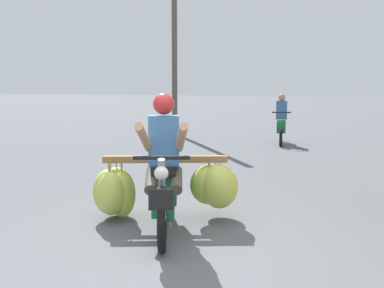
# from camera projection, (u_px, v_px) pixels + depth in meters

# --- Properties ---
(ground_plane) EXTENTS (120.00, 120.00, 0.00)m
(ground_plane) POSITION_uv_depth(u_px,v_px,m) (165.00, 259.00, 4.57)
(ground_plane) COLOR #56595E
(motorbike_main_loaded) EXTENTS (1.88, 1.98, 1.58)m
(motorbike_main_loaded) POSITION_uv_depth(u_px,v_px,m) (163.00, 184.00, 5.68)
(motorbike_main_loaded) COLOR black
(motorbike_main_loaded) RESTS_ON ground
(motorbike_distant_ahead_left) EXTENTS (0.50, 1.62, 1.40)m
(motorbike_distant_ahead_left) POSITION_uv_depth(u_px,v_px,m) (281.00, 124.00, 13.23)
(motorbike_distant_ahead_left) COLOR black
(motorbike_distant_ahead_left) RESTS_ON ground
(utility_pole) EXTENTS (0.18, 0.18, 6.27)m
(utility_pole) POSITION_uv_depth(u_px,v_px,m) (174.00, 39.00, 15.52)
(utility_pole) COLOR brown
(utility_pole) RESTS_ON ground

